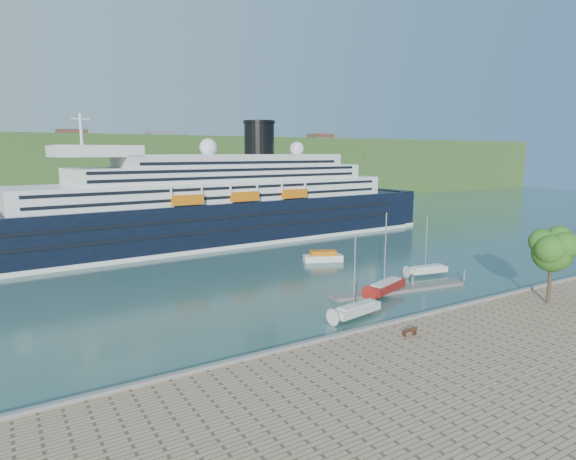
# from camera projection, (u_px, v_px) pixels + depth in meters

# --- Properties ---
(ground) EXTENTS (400.00, 400.00, 0.00)m
(ground) POSITION_uv_depth(u_px,v_px,m) (448.00, 317.00, 54.18)
(ground) COLOR #2E524B
(ground) RESTS_ON ground
(far_hillside) EXTENTS (400.00, 50.00, 24.00)m
(far_hillside) POSITION_uv_depth(u_px,v_px,m) (130.00, 170.00, 174.51)
(far_hillside) COLOR #345220
(far_hillside) RESTS_ON ground
(quay_coping) EXTENTS (220.00, 0.50, 0.30)m
(quay_coping) POSITION_uv_depth(u_px,v_px,m) (450.00, 308.00, 53.83)
(quay_coping) COLOR slate
(quay_coping) RESTS_ON promenade
(cruise_ship) EXTENTS (112.18, 22.40, 25.03)m
(cruise_ship) POSITION_uv_depth(u_px,v_px,m) (209.00, 182.00, 95.96)
(cruise_ship) COLOR black
(cruise_ship) RESTS_ON ground
(park_bench) EXTENTS (1.55, 0.76, 0.96)m
(park_bench) POSITION_uv_depth(u_px,v_px,m) (410.00, 331.00, 46.00)
(park_bench) COLOR #492215
(park_bench) RESTS_ON promenade
(promenade_tree) EXTENTS (5.92, 5.92, 9.80)m
(promenade_tree) POSITION_uv_depth(u_px,v_px,m) (551.00, 262.00, 55.25)
(promenade_tree) COLOR #285717
(promenade_tree) RESTS_ON promenade
(floating_pontoon) EXTENTS (20.19, 5.45, 0.45)m
(floating_pontoon) POSITION_uv_depth(u_px,v_px,m) (399.00, 289.00, 64.33)
(floating_pontoon) COLOR slate
(floating_pontoon) RESTS_ON ground
(sailboat_white_near) EXTENTS (7.28, 3.18, 9.09)m
(sailboat_white_near) POSITION_uv_depth(u_px,v_px,m) (357.00, 278.00, 53.41)
(sailboat_white_near) COLOR silver
(sailboat_white_near) RESTS_ON ground
(sailboat_red) EXTENTS (8.26, 4.76, 10.31)m
(sailboat_red) POSITION_uv_depth(u_px,v_px,m) (387.00, 256.00, 62.18)
(sailboat_red) COLOR maroon
(sailboat_red) RESTS_ON ground
(sailboat_white_far) EXTENTS (6.98, 3.07, 8.72)m
(sailboat_white_far) POSITION_uv_depth(u_px,v_px,m) (429.00, 247.00, 71.92)
(sailboat_white_far) COLOR silver
(sailboat_white_far) RESTS_ON ground
(tender_launch) EXTENTS (7.02, 4.64, 1.84)m
(tender_launch) POSITION_uv_depth(u_px,v_px,m) (323.00, 256.00, 81.92)
(tender_launch) COLOR orange
(tender_launch) RESTS_ON ground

